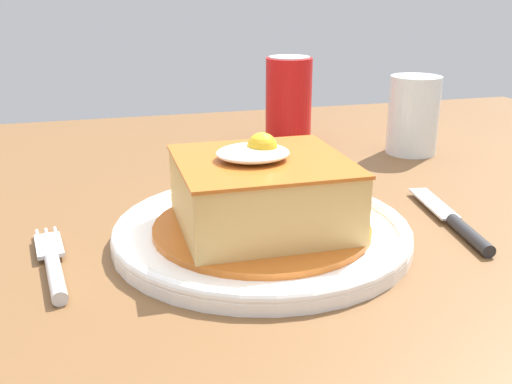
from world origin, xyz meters
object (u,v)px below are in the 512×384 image
fork (53,266)px  drinking_glass (413,120)px  knife (458,225)px  main_plate (262,231)px  soda_can (289,101)px

fork → drinking_glass: bearing=28.7°
fork → knife: bearing=-1.4°
knife → main_plate: bearing=171.7°
soda_can → drinking_glass: 0.18m
main_plate → fork: bearing=-174.3°
drinking_glass → soda_can: bearing=146.1°
drinking_glass → fork: bearing=-151.3°
fork → knife: same height
main_plate → drinking_glass: (0.28, 0.23, 0.04)m
main_plate → soda_can: size_ratio=2.16×
main_plate → drinking_glass: 0.36m
main_plate → fork: (-0.18, -0.02, -0.00)m
main_plate → drinking_glass: drinking_glass is taller
soda_can → drinking_glass: size_ratio=1.18×
main_plate → fork: size_ratio=1.89×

